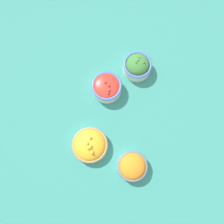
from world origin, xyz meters
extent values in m
plane|color=#337F75|center=(0.00, 0.00, 0.00)|extent=(3.00, 3.00, 0.00)
cylinder|color=silver|center=(-0.10, -0.04, 0.03)|extent=(0.13, 0.13, 0.05)
torus|color=#4766B7|center=(-0.10, -0.04, 0.05)|extent=(0.13, 0.13, 0.01)
ellipsoid|color=red|center=(-0.10, -0.04, 0.05)|extent=(0.11, 0.11, 0.03)
ellipsoid|color=red|center=(-0.08, -0.03, 0.07)|extent=(0.01, 0.01, 0.01)
ellipsoid|color=red|center=(-0.08, -0.02, 0.07)|extent=(0.01, 0.01, 0.01)
ellipsoid|color=red|center=(-0.07, -0.03, 0.07)|extent=(0.01, 0.01, 0.01)
ellipsoid|color=red|center=(-0.11, -0.04, 0.07)|extent=(0.01, 0.01, 0.01)
ellipsoid|color=red|center=(-0.10, -0.03, 0.07)|extent=(0.01, 0.01, 0.01)
ellipsoid|color=red|center=(-0.10, -0.03, 0.07)|extent=(0.01, 0.01, 0.01)
cylinder|color=silver|center=(-0.22, 0.08, 0.02)|extent=(0.12, 0.12, 0.05)
torus|color=#4766B7|center=(-0.22, 0.08, 0.05)|extent=(0.12, 0.12, 0.01)
ellipsoid|color=#387533|center=(-0.22, 0.08, 0.05)|extent=(0.10, 0.10, 0.06)
ellipsoid|color=#47893D|center=(-0.24, 0.08, 0.08)|extent=(0.01, 0.01, 0.01)
ellipsoid|color=#47893D|center=(-0.22, 0.10, 0.08)|extent=(0.01, 0.01, 0.01)
ellipsoid|color=#47893D|center=(-0.21, 0.07, 0.08)|extent=(0.01, 0.01, 0.01)
ellipsoid|color=#47893D|center=(-0.22, 0.08, 0.08)|extent=(0.01, 0.01, 0.01)
cylinder|color=white|center=(0.15, -0.07, 0.02)|extent=(0.15, 0.15, 0.03)
torus|color=#997A4C|center=(0.15, -0.07, 0.03)|extent=(0.15, 0.15, 0.01)
ellipsoid|color=orange|center=(0.15, -0.07, 0.03)|extent=(0.13, 0.13, 0.06)
cube|color=#F4A828|center=(0.16, -0.07, 0.07)|extent=(0.01, 0.01, 0.01)
cube|color=#F4A828|center=(0.12, -0.07, 0.07)|extent=(0.01, 0.01, 0.01)
cube|color=#F4A828|center=(0.16, -0.07, 0.07)|extent=(0.01, 0.01, 0.01)
cube|color=#F4A828|center=(0.15, -0.08, 0.07)|extent=(0.01, 0.01, 0.01)
cube|color=#F4A828|center=(0.18, -0.06, 0.07)|extent=(0.01, 0.01, 0.01)
cube|color=#F4A828|center=(0.16, -0.06, 0.07)|extent=(0.01, 0.01, 0.01)
cylinder|color=silver|center=(0.21, 0.11, 0.02)|extent=(0.12, 0.12, 0.04)
torus|color=slate|center=(0.21, 0.11, 0.04)|extent=(0.12, 0.12, 0.01)
ellipsoid|color=orange|center=(0.21, 0.11, 0.04)|extent=(0.10, 0.10, 0.06)
camera|label=1|loc=(0.19, 0.03, 0.92)|focal=35.00mm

